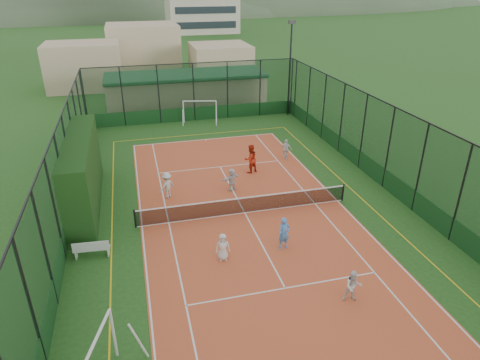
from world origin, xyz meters
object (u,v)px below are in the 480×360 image
at_px(futsal_goal_far, 200,112).
at_px(child_near_mid, 284,233).
at_px(white_bench, 92,248).
at_px(child_far_right, 286,149).
at_px(clubhouse, 186,90).
at_px(coach, 250,159).
at_px(child_far_left, 167,185).
at_px(child_near_left, 223,247).
at_px(floodlight_ne, 290,69).
at_px(child_far_back, 232,179).
at_px(child_near_right, 353,286).

xyz_separation_m(futsal_goal_far, child_near_mid, (0.56, -19.95, -0.14)).
height_order(white_bench, child_far_right, child_far_right).
height_order(clubhouse, coach, clubhouse).
bearing_deg(child_far_right, white_bench, 67.61).
relative_size(child_far_left, child_far_right, 1.10).
height_order(child_near_left, child_far_right, child_far_right).
height_order(clubhouse, white_bench, clubhouse).
xyz_separation_m(child_far_right, coach, (-3.04, -1.62, 0.25)).
bearing_deg(clubhouse, child_far_left, -101.41).
relative_size(child_near_mid, child_far_left, 1.03).
bearing_deg(white_bench, floodlight_ne, 53.25).
relative_size(white_bench, child_near_mid, 1.02).
relative_size(floodlight_ne, child_far_back, 5.96).
height_order(floodlight_ne, coach, floodlight_ne).
relative_size(white_bench, child_far_back, 1.17).
distance_m(clubhouse, child_near_left, 25.89).
xyz_separation_m(floodlight_ne, child_near_mid, (-7.68, -20.21, -3.32)).
height_order(child_near_right, coach, coach).
relative_size(floodlight_ne, child_far_left, 5.33).
relative_size(child_near_right, child_far_right, 0.98).
bearing_deg(child_far_back, floodlight_ne, -149.51).
xyz_separation_m(child_far_left, child_far_back, (3.82, -0.01, -0.08)).
bearing_deg(child_far_right, coach, 60.79).
bearing_deg(child_near_left, child_far_left, 109.18).
xyz_separation_m(white_bench, child_far_back, (7.77, 4.97, 0.25)).
height_order(white_bench, child_near_mid, child_near_mid).
xyz_separation_m(child_far_left, child_far_right, (8.64, 3.78, -0.07)).
height_order(child_near_mid, child_far_left, child_near_mid).
height_order(futsal_goal_far, child_far_back, futsal_goal_far).
height_order(child_far_left, child_far_back, child_far_left).
height_order(futsal_goal_far, child_far_right, futsal_goal_far).
bearing_deg(child_near_right, child_far_right, 94.64).
relative_size(floodlight_ne, coach, 4.34).
relative_size(clubhouse, child_far_back, 10.98).
xyz_separation_m(white_bench, child_near_right, (10.09, -5.65, 0.24)).
bearing_deg(child_far_right, clubhouse, -39.87).
relative_size(child_near_left, child_far_right, 0.94).
xyz_separation_m(clubhouse, white_bench, (-7.80, -24.08, -1.12)).
height_order(floodlight_ne, child_far_right, floodlight_ne).
bearing_deg(child_far_left, child_far_back, 143.41).
distance_m(child_near_left, child_near_mid, 2.98).
height_order(child_near_left, child_far_left, child_far_left).
bearing_deg(futsal_goal_far, child_near_left, -83.98).
height_order(child_near_left, child_far_back, child_far_back).
distance_m(clubhouse, child_far_left, 19.50).
bearing_deg(child_near_mid, coach, 74.86).
distance_m(clubhouse, child_far_right, 16.07).
distance_m(clubhouse, child_near_mid, 25.64).
bearing_deg(white_bench, futsal_goal_far, 70.62).
bearing_deg(child_near_right, futsal_goal_far, 109.02).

